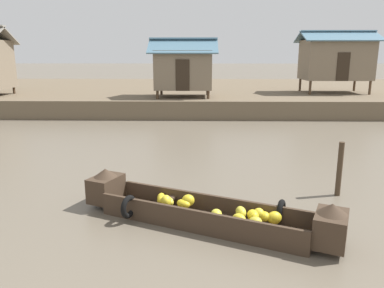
{
  "coord_description": "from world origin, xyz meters",
  "views": [
    {
      "loc": [
        0.31,
        -1.83,
        3.62
      ],
      "look_at": [
        0.1,
        8.39,
        1.18
      ],
      "focal_mm": 35.1,
      "sensor_mm": 36.0,
      "label": 1
    }
  ],
  "objects_px": {
    "banana_boat": "(205,211)",
    "stilt_house_mid_right": "(184,69)",
    "stilt_house_right": "(336,59)",
    "mooring_post": "(340,169)"
  },
  "relations": [
    {
      "from": "stilt_house_mid_right",
      "to": "stilt_house_right",
      "type": "bearing_deg",
      "value": 15.09
    },
    {
      "from": "banana_boat",
      "to": "mooring_post",
      "type": "relative_size",
      "value": 3.91
    },
    {
      "from": "stilt_house_right",
      "to": "mooring_post",
      "type": "xyz_separation_m",
      "value": [
        -5.52,
        -16.72,
        -2.62
      ]
    },
    {
      "from": "banana_boat",
      "to": "stilt_house_right",
      "type": "distance_m",
      "value": 20.85
    },
    {
      "from": "banana_boat",
      "to": "stilt_house_mid_right",
      "type": "relative_size",
      "value": 1.37
    },
    {
      "from": "stilt_house_mid_right",
      "to": "stilt_house_right",
      "type": "relative_size",
      "value": 0.82
    },
    {
      "from": "banana_boat",
      "to": "mooring_post",
      "type": "bearing_deg",
      "value": 27.21
    },
    {
      "from": "stilt_house_mid_right",
      "to": "stilt_house_right",
      "type": "xyz_separation_m",
      "value": [
        10.17,
        2.74,
        0.55
      ]
    },
    {
      "from": "banana_boat",
      "to": "stilt_house_mid_right",
      "type": "height_order",
      "value": "stilt_house_mid_right"
    },
    {
      "from": "stilt_house_right",
      "to": "mooring_post",
      "type": "bearing_deg",
      "value": -108.27
    }
  ]
}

